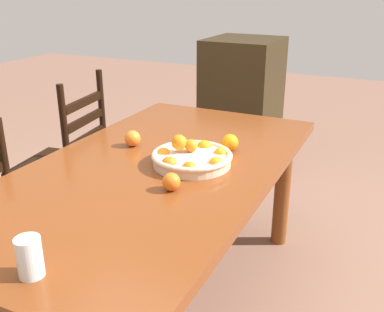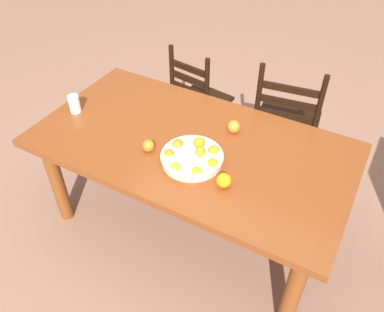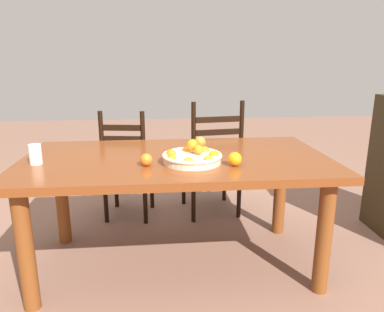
% 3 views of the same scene
% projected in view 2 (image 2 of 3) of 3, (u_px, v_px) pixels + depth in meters
% --- Properties ---
extents(ground_plane, '(12.00, 12.00, 0.00)m').
position_uv_depth(ground_plane, '(191.00, 222.00, 2.77)').
color(ground_plane, '#835D4C').
extents(dining_table, '(1.87, 1.00, 0.74)m').
position_uv_depth(dining_table, '(191.00, 155.00, 2.35)').
color(dining_table, brown).
rests_on(dining_table, ground).
extents(chair_near_window, '(0.44, 0.44, 0.93)m').
position_uv_depth(chair_near_window, '(198.00, 102.00, 3.12)').
color(chair_near_window, black).
rests_on(chair_near_window, ground).
extents(chair_by_cabinet, '(0.51, 0.51, 1.00)m').
position_uv_depth(chair_by_cabinet, '(286.00, 124.00, 2.86)').
color(chair_by_cabinet, black).
rests_on(chair_by_cabinet, ground).
extents(fruit_bowl, '(0.35, 0.35, 0.12)m').
position_uv_depth(fruit_bowl, '(193.00, 157.00, 2.14)').
color(fruit_bowl, beige).
rests_on(fruit_bowl, dining_table).
extents(orange_loose_0, '(0.07, 0.07, 0.07)m').
position_uv_depth(orange_loose_0, '(148.00, 146.00, 2.21)').
color(orange_loose_0, orange).
rests_on(orange_loose_0, dining_table).
extents(orange_loose_1, '(0.08, 0.08, 0.08)m').
position_uv_depth(orange_loose_1, '(224.00, 180.00, 1.99)').
color(orange_loose_1, orange).
rests_on(orange_loose_1, dining_table).
extents(orange_loose_2, '(0.08, 0.08, 0.08)m').
position_uv_depth(orange_loose_2, '(234.00, 127.00, 2.34)').
color(orange_loose_2, orange).
rests_on(orange_loose_2, dining_table).
extents(drinking_glass, '(0.07, 0.07, 0.11)m').
position_uv_depth(drinking_glass, '(74.00, 104.00, 2.49)').
color(drinking_glass, silver).
rests_on(drinking_glass, dining_table).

